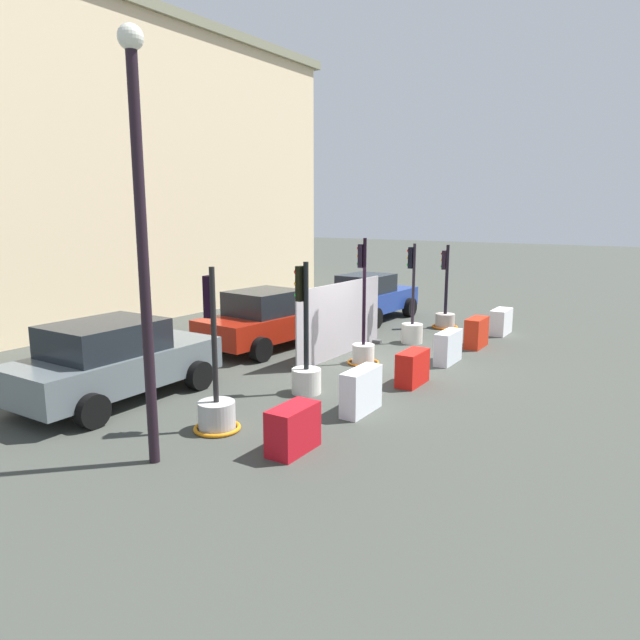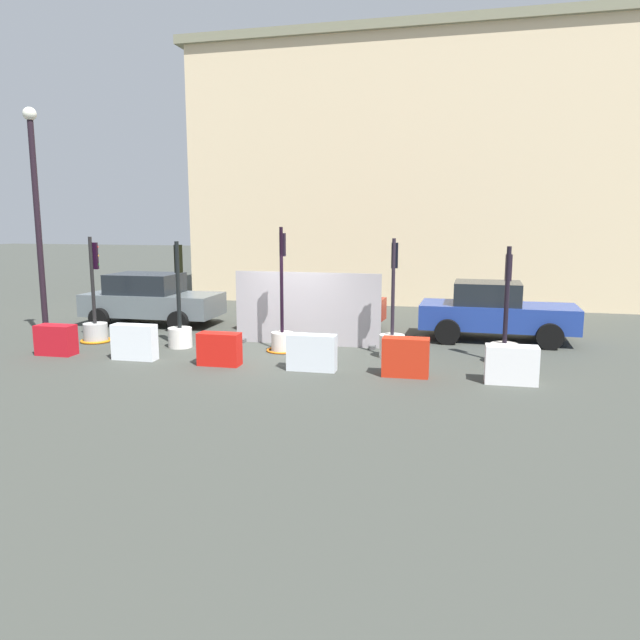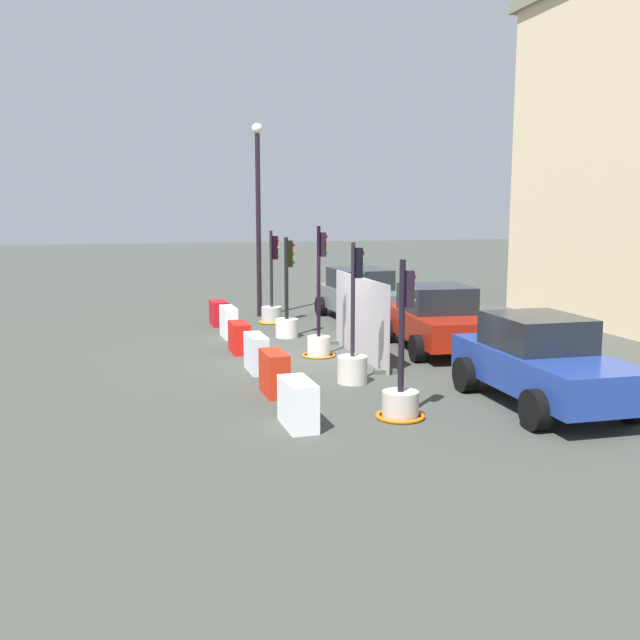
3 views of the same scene
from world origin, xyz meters
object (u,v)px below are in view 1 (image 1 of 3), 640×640
(construction_barrier_2, at_px, (413,368))
(construction_barrier_5, at_px, (501,322))
(traffic_light_2, at_px, (363,344))
(traffic_light_3, at_px, (412,325))
(construction_barrier_3, at_px, (448,347))
(construction_barrier_0, at_px, (293,429))
(traffic_light_4, at_px, (445,315))
(street_lamp_post, at_px, (141,220))
(construction_barrier_1, at_px, (361,391))
(construction_barrier_4, at_px, (476,333))
(car_blue_estate, at_px, (369,297))
(traffic_light_1, at_px, (306,366))
(traffic_light_0, at_px, (216,404))
(car_red_compact, at_px, (267,320))
(car_grey_saloon, at_px, (114,360))

(construction_barrier_2, xyz_separation_m, construction_barrier_5, (6.58, -0.01, 0.02))
(traffic_light_2, height_order, traffic_light_3, traffic_light_2)
(construction_barrier_3, bearing_deg, traffic_light_2, 125.39)
(construction_barrier_3, bearing_deg, construction_barrier_0, -179.84)
(traffic_light_4, xyz_separation_m, street_lamp_post, (-12.55, -0.26, 3.31))
(construction_barrier_0, xyz_separation_m, construction_barrier_1, (2.22, 0.01, 0.05))
(traffic_light_2, relative_size, construction_barrier_1, 2.92)
(construction_barrier_4, bearing_deg, car_blue_estate, 66.60)
(construction_barrier_2, xyz_separation_m, car_blue_estate, (6.39, 4.70, 0.44))
(construction_barrier_0, relative_size, construction_barrier_4, 0.95)
(construction_barrier_1, bearing_deg, traffic_light_1, 75.94)
(traffic_light_0, bearing_deg, traffic_light_1, -1.82)
(traffic_light_0, height_order, construction_barrier_4, traffic_light_0)
(traffic_light_1, relative_size, construction_barrier_5, 2.62)
(construction_barrier_4, bearing_deg, construction_barrier_1, 179.96)
(car_red_compact, distance_m, street_lamp_post, 8.30)
(traffic_light_3, relative_size, car_grey_saloon, 0.67)
(construction_barrier_0, relative_size, car_blue_estate, 0.23)
(construction_barrier_1, bearing_deg, traffic_light_2, 29.22)
(traffic_light_4, xyz_separation_m, car_blue_estate, (-0.14, 2.85, 0.39))
(traffic_light_0, xyz_separation_m, car_grey_saloon, (0.07, 2.97, 0.36))
(construction_barrier_2, bearing_deg, traffic_light_1, 138.45)
(construction_barrier_0, distance_m, construction_barrier_4, 8.85)
(traffic_light_0, xyz_separation_m, construction_barrier_1, (2.24, -1.69, -0.04))
(traffic_light_2, bearing_deg, construction_barrier_2, -117.73)
(traffic_light_2, bearing_deg, construction_barrier_4, -27.99)
(construction_barrier_5, bearing_deg, construction_barrier_1, 179.71)
(construction_barrier_1, bearing_deg, traffic_light_3, 16.27)
(traffic_light_1, distance_m, car_red_compact, 4.39)
(construction_barrier_0, height_order, construction_barrier_2, construction_barrier_2)
(construction_barrier_4, bearing_deg, construction_barrier_2, -179.59)
(traffic_light_4, distance_m, construction_barrier_0, 11.16)
(traffic_light_1, height_order, traffic_light_2, traffic_light_2)
(construction_barrier_1, height_order, construction_barrier_3, construction_barrier_1)
(traffic_light_0, xyz_separation_m, car_blue_estate, (10.89, 2.98, 0.34))
(construction_barrier_3, relative_size, construction_barrier_4, 1.10)
(traffic_light_1, relative_size, traffic_light_2, 0.88)
(traffic_light_3, bearing_deg, traffic_light_2, 179.55)
(construction_barrier_3, xyz_separation_m, construction_barrier_5, (4.34, -0.05, -0.01))
(traffic_light_2, bearing_deg, car_grey_saloon, 152.05)
(traffic_light_0, distance_m, traffic_light_4, 11.03)
(construction_barrier_4, bearing_deg, traffic_light_1, 165.48)
(construction_barrier_1, relative_size, construction_barrier_2, 1.10)
(construction_barrier_5, relative_size, car_grey_saloon, 0.25)
(construction_barrier_0, xyz_separation_m, construction_barrier_2, (4.48, -0.03, 0.00))
(traffic_light_4, xyz_separation_m, construction_barrier_1, (-8.79, -1.82, 0.01))
(traffic_light_3, height_order, car_blue_estate, traffic_light_3)
(construction_barrier_0, bearing_deg, construction_barrier_3, 0.16)
(construction_barrier_3, bearing_deg, construction_barrier_5, -0.70)
(street_lamp_post, bearing_deg, car_blue_estate, 14.07)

